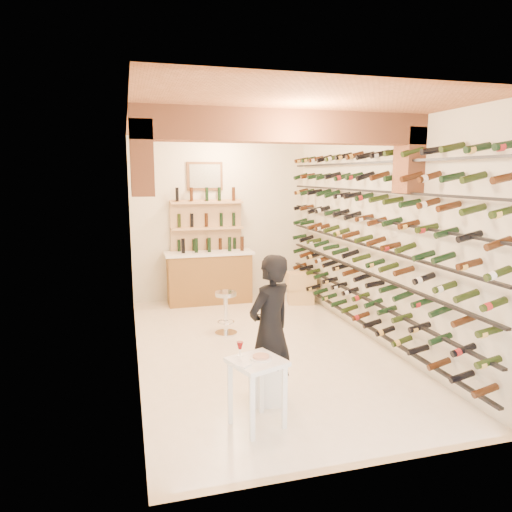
{
  "coord_description": "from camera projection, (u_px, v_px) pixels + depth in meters",
  "views": [
    {
      "loc": [
        -1.82,
        -6.32,
        2.48
      ],
      "look_at": [
        0.0,
        0.3,
        1.3
      ],
      "focal_mm": 33.27,
      "sensor_mm": 36.0,
      "label": 1
    }
  ],
  "objects": [
    {
      "name": "crate_upper",
      "position": [
        301.0,
        280.0,
        9.19
      ],
      "size": [
        0.58,
        0.43,
        0.31
      ],
      "primitive_type": "cube",
      "rotation": [
        0.0,
        0.0,
        -0.12
      ],
      "color": "#DAB577",
      "rests_on": "crate_lower"
    },
    {
      "name": "back_shelving",
      "position": [
        207.0,
        242.0,
        9.37
      ],
      "size": [
        1.4,
        0.31,
        2.73
      ],
      "color": "tan",
      "rests_on": "ground"
    },
    {
      "name": "back_counter",
      "position": [
        209.0,
        276.0,
        9.25
      ],
      "size": [
        1.7,
        0.62,
        1.29
      ],
      "color": "brown",
      "rests_on": "ground"
    },
    {
      "name": "tasting_table",
      "position": [
        257.0,
        372.0,
        4.66
      ],
      "size": [
        0.61,
        0.61,
        0.84
      ],
      "rotation": [
        0.0,
        0.0,
        0.35
      ],
      "color": "white",
      "rests_on": "ground"
    },
    {
      "name": "ground",
      "position": [
        261.0,
        347.0,
        6.9
      ],
      "size": [
        6.0,
        6.0,
        0.0
      ],
      "primitive_type": "plane",
      "color": "white",
      "rests_on": "ground"
    },
    {
      "name": "person",
      "position": [
        270.0,
        329.0,
        5.13
      ],
      "size": [
        0.72,
        0.65,
        1.65
      ],
      "primitive_type": "imported",
      "rotation": [
        0.0,
        0.0,
        3.69
      ],
      "color": "black",
      "rests_on": "ground"
    },
    {
      "name": "chrome_barstool",
      "position": [
        226.0,
        310.0,
        7.42
      ],
      "size": [
        0.35,
        0.35,
        0.68
      ],
      "rotation": [
        0.0,
        0.0,
        -0.18
      ],
      "color": "silver",
      "rests_on": "ground"
    },
    {
      "name": "room_shell",
      "position": [
        267.0,
        192.0,
        6.27
      ],
      "size": [
        3.52,
        6.02,
        3.21
      ],
      "color": "beige",
      "rests_on": "ground"
    },
    {
      "name": "wine_rack",
      "position": [
        361.0,
        238.0,
        7.04
      ],
      "size": [
        0.32,
        5.7,
        2.56
      ],
      "color": "black",
      "rests_on": "ground"
    },
    {
      "name": "white_stool",
      "position": [
        266.0,
        381.0,
        5.23
      ],
      "size": [
        0.44,
        0.44,
        0.46
      ],
      "primitive_type": "cube",
      "rotation": [
        0.0,
        0.0,
        -0.23
      ],
      "color": "white",
      "rests_on": "ground"
    },
    {
      "name": "crate_lower",
      "position": [
        301.0,
        296.0,
        9.24
      ],
      "size": [
        0.57,
        0.46,
        0.3
      ],
      "primitive_type": "cube",
      "rotation": [
        0.0,
        0.0,
        -0.25
      ],
      "color": "#DAB577",
      "rests_on": "ground"
    }
  ]
}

